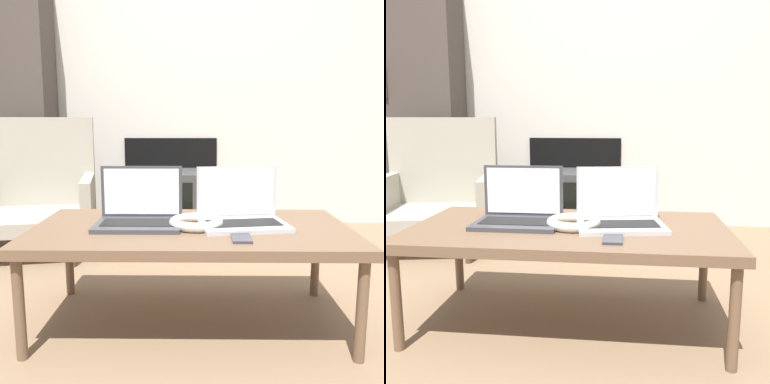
% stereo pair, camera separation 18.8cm
% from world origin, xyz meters
% --- Properties ---
extents(ground_plane, '(14.00, 14.00, 0.00)m').
position_xyz_m(ground_plane, '(0.00, 0.00, 0.00)').
color(ground_plane, '#7A6047').
extents(wall_back, '(7.00, 0.08, 2.60)m').
position_xyz_m(wall_back, '(-0.00, 2.05, 1.29)').
color(wall_back, beige).
rests_on(wall_back, ground_plane).
extents(table, '(1.18, 0.62, 0.38)m').
position_xyz_m(table, '(0.00, 0.37, 0.35)').
color(table, brown).
rests_on(table, ground_plane).
extents(laptop_left, '(0.32, 0.22, 0.22)m').
position_xyz_m(laptop_left, '(-0.19, 0.40, 0.43)').
color(laptop_left, '#38383D').
rests_on(laptop_left, table).
extents(laptop_right, '(0.35, 0.27, 0.22)m').
position_xyz_m(laptop_right, '(0.19, 0.40, 0.43)').
color(laptop_right, '#B2B2B7').
rests_on(laptop_right, table).
extents(headphones, '(0.20, 0.20, 0.04)m').
position_xyz_m(headphones, '(0.02, 0.36, 0.40)').
color(headphones, beige).
rests_on(headphones, table).
extents(phone, '(0.06, 0.12, 0.01)m').
position_xyz_m(phone, '(0.17, 0.20, 0.39)').
color(phone, '#333338').
rests_on(phone, table).
extents(tv, '(0.41, 0.47, 0.42)m').
position_xyz_m(tv, '(-0.18, 1.77, 0.21)').
color(tv, '#383838').
rests_on(tv, ground_plane).
extents(armchair, '(0.78, 0.73, 0.79)m').
position_xyz_m(armchair, '(-0.95, 1.36, 0.36)').
color(armchair, gray).
rests_on(armchair, ground_plane).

